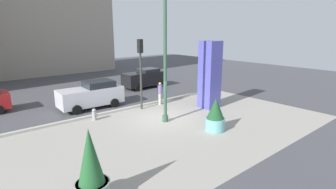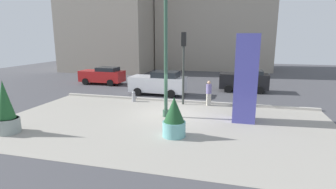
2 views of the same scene
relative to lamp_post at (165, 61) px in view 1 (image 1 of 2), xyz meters
The scene contains 12 objects.
ground_plane 5.83m from the lamp_post, 88.74° to the left, with size 60.00×60.00×0.00m, color #47474C.
plaza_pavement 3.99m from the lamp_post, 86.20° to the right, with size 18.00×10.00×0.02m, color #9E998E.
curb_strip 5.12m from the lamp_post, 88.43° to the left, with size 18.00×0.24×0.16m, color #B7B2A8.
lamp_post is the anchor object (origin of this frame).
art_pillar_blue 4.54m from the lamp_post, ahead, with size 1.19×1.19×4.72m, color #4C4CAD.
potted_plant_by_pillar 4.21m from the lamp_post, 68.02° to the right, with size 1.07×1.07×1.87m.
potted_plant_mid_plaza 8.45m from the lamp_post, 146.33° to the right, with size 1.13×1.13×2.57m.
fire_hydrant 5.51m from the lamp_post, 136.74° to the left, with size 0.36×0.26×0.75m.
traffic_light_corner 3.17m from the lamp_post, 82.94° to the left, with size 0.28×0.42×4.84m.
car_far_lane 6.67m from the lamp_post, 110.38° to the left, with size 4.46×2.19×1.89m.
car_curb_east 10.18m from the lamp_post, 62.66° to the left, with size 3.99×1.99×1.82m.
pedestrian_on_sidewalk 4.72m from the lamp_post, 56.49° to the left, with size 0.49×0.49×1.69m.
Camera 1 is at (-9.73, -12.23, 5.46)m, focal length 28.12 mm.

